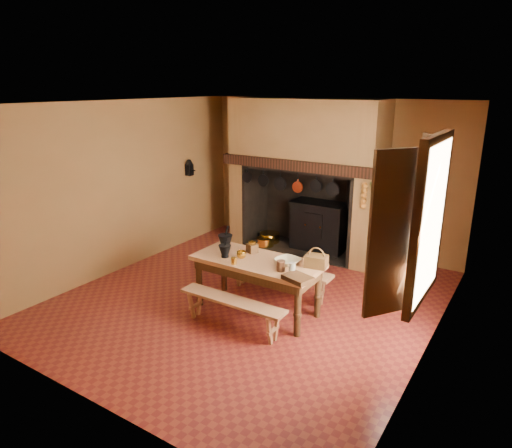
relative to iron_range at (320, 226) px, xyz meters
The scene contains 28 objects.
floor 2.50m from the iron_range, 89.02° to the right, with size 5.50×5.50×0.00m, color maroon.
ceiling 3.37m from the iron_range, 89.02° to the right, with size 5.50×5.50×0.00m, color silver.
back_wall 0.97m from the iron_range, 82.10° to the left, with size 5.00×0.02×2.80m, color olive.
wall_left 3.59m from the iron_range, 135.12° to the right, with size 0.02×5.50×2.80m, color olive.
wall_right 3.65m from the iron_range, 43.91° to the right, with size 0.02×5.50×2.80m, color olive.
wall_front 5.28m from the iron_range, 89.54° to the right, with size 5.00×0.02×2.80m, color olive.
chimney_breast 1.36m from the iron_range, 151.95° to the right, with size 2.95×0.96×2.80m.
iron_range is the anchor object (origin of this frame).
hearth_pans 1.10m from the iron_range, 167.25° to the right, with size 0.51×0.62×0.20m.
hanging_pans 1.12m from the iron_range, 115.02° to the right, with size 1.92×0.29×0.27m.
onion_string 1.49m from the iron_range, 32.25° to the right, with size 0.12×0.10×0.46m, color #AC601F, non-canonical shape.
herb_bunch 1.65m from the iron_range, 28.28° to the right, with size 0.20×0.20×0.35m, color #5E6731.
window 3.91m from the iron_range, 49.98° to the right, with size 0.39×1.75×1.76m.
wall_coffee_mill 2.74m from the iron_range, 159.32° to the right, with size 0.23×0.16×0.31m.
work_table 2.72m from the iron_range, 83.26° to the right, with size 1.76×0.78×0.76m.
bench_front 3.31m from the iron_range, 84.47° to the right, with size 1.50×0.26×0.42m.
bench_back 2.13m from the iron_range, 81.41° to the right, with size 1.67×0.29×0.47m.
mortar_large 2.63m from the iron_range, 96.37° to the right, with size 0.21×0.21×0.36m.
mortar_small 2.88m from the iron_range, 92.03° to the right, with size 0.17×0.17×0.30m.
coffee_grinder 2.53m from the iron_range, 87.40° to the right, with size 0.19×0.17×0.20m.
brass_mug_a 3.01m from the iron_range, 87.20° to the right, with size 0.08×0.08×0.09m, color gold.
brass_mug_b 2.50m from the iron_range, 86.55° to the right, with size 0.08×0.08×0.09m, color gold.
mixing_bowl 2.74m from the iron_range, 74.11° to the right, with size 0.32×0.32×0.08m, color beige.
stoneware_crock 2.98m from the iron_range, 74.74° to the right, with size 0.11×0.11×0.14m, color #502F1E.
glass_jar 3.04m from the iron_range, 71.74° to the right, with size 0.08×0.08×0.15m, color beige.
wicker_basket 2.75m from the iron_range, 66.23° to the right, with size 0.31×0.24×0.27m.
wooden_tray 3.22m from the iron_range, 69.91° to the right, with size 0.34×0.24×0.06m, color #3D2413.
brass_cup 2.79m from the iron_range, 87.70° to the right, with size 0.13×0.13×0.10m, color gold.
Camera 1 is at (3.36, -5.10, 3.04)m, focal length 32.00 mm.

